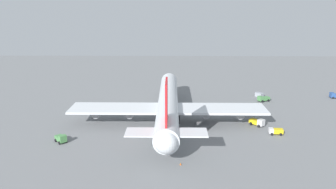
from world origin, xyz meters
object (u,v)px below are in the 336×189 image
Objects in this scene: safety_cone_nose at (161,94)px; safety_cone_tail at (181,164)px; cargo_loader at (263,99)px; cargo_container_fore at (259,95)px; catering_truck at (257,122)px; baggage_tug at (335,95)px; pushback_tractor at (276,131)px; cargo_airplane at (168,103)px; maintenance_van at (61,138)px.

safety_cone_tail is (-64.78, -7.03, 0.00)m from safety_cone_nose.
cargo_loader is 43.07m from safety_cone_nose.
cargo_container_fore is 6.49× the size of safety_cone_tail.
cargo_loader is 29.40m from catering_truck.
safety_cone_nose is 1.00× the size of safety_cone_tail.
catering_truck reaches higher than baggage_tug.
cargo_airplane is at bearing 70.05° from pushback_tractor.
catering_truck is at bearing -76.63° from maintenance_van.
cargo_container_fore is at bearing -54.61° from maintenance_van.
catering_truck is 37.58m from safety_cone_tail.
maintenance_van is 7.36× the size of safety_cone_tail.
cargo_loader is at bearing -58.89° from cargo_airplane.
safety_cone_nose is at bearing 86.78° from cargo_container_fore.
pushback_tractor is 0.85× the size of catering_truck.
baggage_tug is 0.85× the size of cargo_loader.
cargo_airplane is 29.98m from catering_truck.
cargo_container_fore is at bearing -7.78° from pushback_tractor.
catering_truck reaches higher than safety_cone_tail.
baggage_tug is at bearing -67.85° from cargo_airplane.
cargo_airplane is 15.63× the size of baggage_tug.
cargo_container_fore is 71.64m from safety_cone_tail.
catering_truck is 1.35× the size of cargo_container_fore.
cargo_loader is at bearing -9.00° from pushback_tractor.
cargo_loader is 7.08m from cargo_container_fore.
maintenance_van is 80.77m from cargo_loader.
cargo_loader is 1.08× the size of catering_truck.
baggage_tug is 1.08× the size of pushback_tractor.
cargo_airplane is at bearing 81.00° from catering_truck.
maintenance_van is 7.38× the size of safety_cone_nose.
cargo_airplane is 36.09m from maintenance_van.
pushback_tractor is at bearing 172.22° from cargo_container_fore.
cargo_loader reaches higher than safety_cone_tail.
baggage_tug is 52.75m from catering_truck.
cargo_loader reaches higher than pushback_tractor.
cargo_airplane is 35.43m from pushback_tractor.
cargo_container_fore is at bearing -29.42° from safety_cone_tail.
safety_cone_tail reaches higher than safety_cone_nose.
maintenance_van is at bearing 125.39° from cargo_container_fore.
pushback_tractor is at bearing -109.95° from cargo_airplane.
catering_truck is (-4.63, -29.22, -4.83)m from cargo_airplane.
cargo_container_fore is 6.50× the size of safety_cone_nose.
pushback_tractor is at bearing -83.84° from maintenance_van.
baggage_tug is 8.05× the size of safety_cone_tail.
cargo_airplane is 33.40m from safety_cone_nose.
catering_truck reaches higher than safety_cone_nose.
safety_cone_nose is at bearing 86.79° from baggage_tug.
baggage_tug is 0.92× the size of catering_truck.
catering_truck is 36.23m from cargo_container_fore.
safety_cone_tail is at bearing 132.30° from baggage_tug.
catering_truck is (7.34, 3.74, 0.20)m from pushback_tractor.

